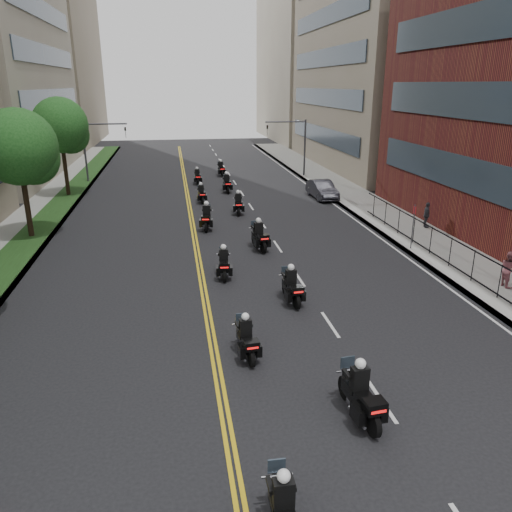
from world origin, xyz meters
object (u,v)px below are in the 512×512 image
Objects in this scene: motorcycle_1 at (361,396)px; parked_sedan at (322,189)px; motorcycle_4 at (224,264)px; pedestrian_b at (509,269)px; motorcycle_5 at (259,237)px; pedestrian_c at (427,215)px; motorcycle_7 at (238,204)px; motorcycle_9 at (227,184)px; motorcycle_10 at (197,177)px; motorcycle_2 at (246,340)px; motorcycle_3 at (292,288)px; motorcycle_11 at (221,169)px; motorcycle_6 at (207,218)px; motorcycle_8 at (201,195)px.

parked_sedan is at bearing 69.75° from motorcycle_1.
pedestrian_b reaches higher than motorcycle_4.
motorcycle_5 is at bearing 62.56° from motorcycle_4.
motorcycle_7 is at bearing 74.56° from pedestrian_c.
motorcycle_7 reaches higher than motorcycle_4.
motorcycle_9 is (-0.29, 31.36, -0.01)m from motorcycle_1.
pedestrian_c is at bearing -22.99° from motorcycle_7.
motorcycle_5 reaches higher than motorcycle_10.
pedestrian_c is (13.68, 13.74, 0.34)m from motorcycle_2.
motorcycle_3 is 31.43m from motorcycle_11.
motorcycle_5 is at bearing -85.07° from motorcycle_10.
motorcycle_4 reaches higher than parked_sedan.
pedestrian_c is (11.11, 9.59, 0.30)m from motorcycle_3.
motorcycle_9 is 8.07m from motorcycle_11.
motorcycle_7 is at bearing 82.94° from motorcycle_5.
motorcycle_10 is (0.03, 24.10, -0.01)m from motorcycle_4.
motorcycle_5 is 1.06× the size of motorcycle_7.
motorcycle_6 is (-0.20, 16.15, 0.09)m from motorcycle_2.
motorcycle_6 reaches higher than motorcycle_11.
motorcycle_4 is at bearing -99.15° from motorcycle_11.
motorcycle_6 is 1.08× the size of motorcycle_11.
motorcycle_11 is 1.37× the size of pedestrian_b.
motorcycle_5 is at bearing -90.64° from motorcycle_9.
pedestrian_b reaches higher than parked_sedan.
motorcycle_7 is at bearing 83.38° from motorcycle_4.
motorcycle_2 is 19.39m from pedestrian_c.
motorcycle_7 is 1.07× the size of motorcycle_8.
motorcycle_6 is 1.14× the size of motorcycle_8.
motorcycle_1 is at bearing -96.92° from motorcycle_5.
motorcycle_11 is at bearing 84.21° from motorcycle_1.
motorcycle_7 is at bearing 86.53° from motorcycle_3.
pedestrian_c reaches higher than motorcycle_9.
motorcycle_6 is (-0.22, 8.57, 0.08)m from motorcycle_4.
parked_sedan is 10.80m from pedestrian_c.
pedestrian_c reaches higher than motorcycle_11.
motorcycle_8 is 1.32× the size of pedestrian_c.
motorcycle_11 is at bearing 119.14° from parked_sedan.
motorcycle_5 is 1.13× the size of motorcycle_8.
motorcycle_9 is 1.06× the size of motorcycle_11.
motorcycle_5 is 8.33m from motorcycle_7.
motorcycle_5 reaches higher than motorcycle_9.
motorcycle_9 is (2.33, 19.94, 0.06)m from motorcycle_4.
motorcycle_4 is 1.35× the size of pedestrian_c.
motorcycle_3 is 4.27m from motorcycle_4.
motorcycle_2 is 0.94× the size of motorcycle_3.
motorcycle_3 is at bearing -83.90° from motorcycle_7.
pedestrian_b is (9.93, 7.77, 0.26)m from motorcycle_1.
motorcycle_3 is at bearing -93.94° from motorcycle_11.
motorcycle_1 is 1.50× the size of pedestrian_c.
motorcycle_1 is 27.89m from motorcycle_8.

